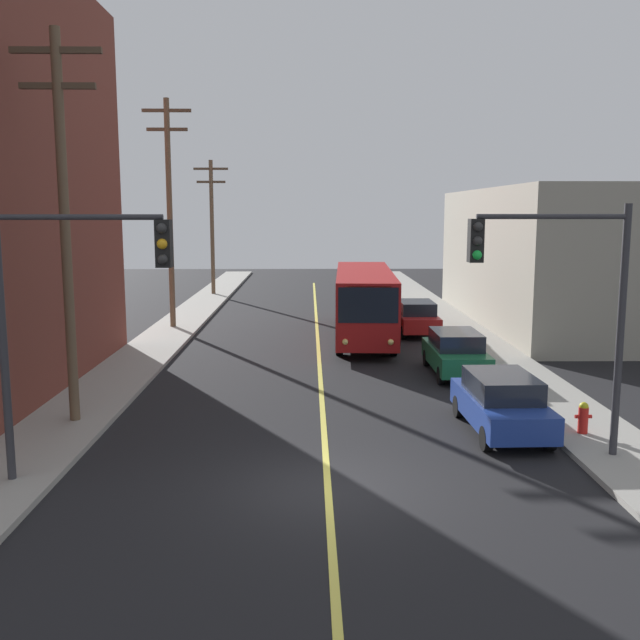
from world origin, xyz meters
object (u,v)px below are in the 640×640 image
(parked_car_green, at_px, (456,352))
(parked_car_red, at_px, (416,317))
(city_bus, at_px, (364,300))
(utility_pole_near, at_px, (64,212))
(fire_hydrant, at_px, (583,417))
(parked_car_blue, at_px, (501,402))
(traffic_signal_right_corner, at_px, (558,284))
(traffic_signal_left_corner, at_px, (72,291))
(utility_pole_far, at_px, (212,221))
(utility_pole_mid, at_px, (169,204))

(parked_car_green, relative_size, parked_car_red, 1.00)
(parked_car_red, bearing_deg, city_bus, -158.50)
(utility_pole_near, height_order, fire_hydrant, utility_pole_near)
(parked_car_blue, xyz_separation_m, parked_car_red, (0.04, 15.83, 0.00))
(parked_car_blue, bearing_deg, traffic_signal_right_corner, -75.02)
(traffic_signal_left_corner, bearing_deg, city_bus, 67.54)
(parked_car_red, relative_size, utility_pole_near, 0.42)
(utility_pole_far, distance_m, traffic_signal_left_corner, 35.87)
(city_bus, xyz_separation_m, parked_car_green, (2.79, -7.81, -0.98))
(city_bus, xyz_separation_m, utility_pole_far, (-9.44, 17.40, 3.50))
(city_bus, height_order, parked_car_green, city_bus)
(parked_car_red, xyz_separation_m, traffic_signal_left_corner, (-10.26, -19.45, 3.46))
(utility_pole_mid, relative_size, utility_pole_far, 1.21)
(utility_pole_far, bearing_deg, utility_pole_near, -89.59)
(fire_hydrant, bearing_deg, utility_pole_far, 113.29)
(parked_car_green, distance_m, traffic_signal_right_corner, 9.86)
(parked_car_blue, height_order, traffic_signal_right_corner, traffic_signal_right_corner)
(parked_car_green, bearing_deg, traffic_signal_right_corner, -87.35)
(fire_hydrant, bearing_deg, utility_pole_mid, 128.27)
(city_bus, xyz_separation_m, parked_car_red, (2.65, 1.05, -0.98))
(parked_car_blue, relative_size, utility_pole_mid, 0.39)
(city_bus, height_order, traffic_signal_left_corner, traffic_signal_left_corner)
(parked_car_red, distance_m, traffic_signal_left_corner, 22.27)
(traffic_signal_left_corner, bearing_deg, parked_car_red, 62.19)
(utility_pole_near, bearing_deg, utility_pole_far, 90.41)
(parked_car_red, xyz_separation_m, fire_hydrant, (2.00, -16.39, -0.26))
(fire_hydrant, bearing_deg, parked_car_green, 103.91)
(traffic_signal_right_corner, bearing_deg, parked_car_blue, 104.98)
(parked_car_blue, height_order, traffic_signal_left_corner, traffic_signal_left_corner)
(city_bus, bearing_deg, utility_pole_near, -123.58)
(city_bus, distance_m, utility_pole_mid, 10.90)
(parked_car_blue, distance_m, utility_pole_mid, 21.98)
(utility_pole_near, height_order, utility_pole_far, utility_pole_near)
(city_bus, bearing_deg, parked_car_red, 21.50)
(parked_car_red, relative_size, utility_pole_mid, 0.39)
(parked_car_blue, height_order, parked_car_red, same)
(utility_pole_near, bearing_deg, parked_car_blue, -4.35)
(utility_pole_near, xyz_separation_m, utility_pole_far, (-0.22, 31.29, -0.64))
(parked_car_green, xyz_separation_m, parked_car_red, (-0.13, 8.86, 0.00))
(utility_pole_far, bearing_deg, parked_car_red, -53.52)
(utility_pole_near, relative_size, traffic_signal_left_corner, 1.76)
(parked_car_blue, xyz_separation_m, utility_pole_mid, (-12.17, 17.46, 5.48))
(utility_pole_far, bearing_deg, parked_car_blue, -69.47)
(parked_car_red, relative_size, traffic_signal_right_corner, 0.73)
(parked_car_red, bearing_deg, utility_pole_near, -128.49)
(utility_pole_mid, bearing_deg, parked_car_blue, -55.12)
(parked_car_blue, xyz_separation_m, traffic_signal_right_corner, (0.60, -2.25, 3.46))
(utility_pole_far, bearing_deg, utility_pole_mid, -90.46)
(utility_pole_mid, xyz_separation_m, fire_hydrant, (14.21, -18.01, -5.74))
(city_bus, relative_size, fire_hydrant, 14.58)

